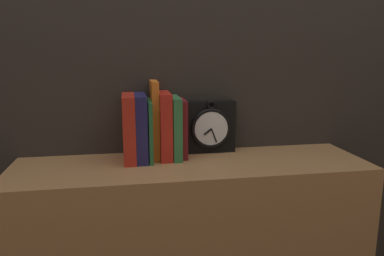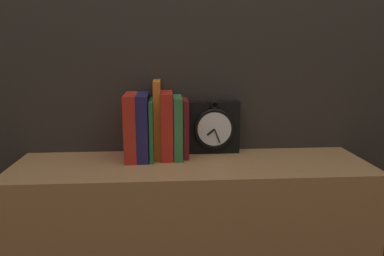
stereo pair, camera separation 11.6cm
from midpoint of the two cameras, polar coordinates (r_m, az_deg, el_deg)
name	(u,v)px [view 2 (the right image)]	position (r m, az deg, el deg)	size (l,w,h in m)	color
wall_back	(188,37)	(1.32, 2.01, 13.63)	(6.00, 0.05, 2.60)	#2D2823
clock	(213,127)	(1.29, 5.85, 0.08)	(0.18, 0.06, 0.19)	black
book_slot0_red	(132,127)	(1.22, -6.54, 0.18)	(0.04, 0.16, 0.21)	#B52719
book_slot1_navy	(143,126)	(1.22, -4.77, 0.22)	(0.04, 0.16, 0.21)	#201D4F
book_slot2_green	(152,129)	(1.22, -3.46, -0.19)	(0.01, 0.15, 0.19)	#246336
book_slot3_orange	(157,119)	(1.23, -2.63, 1.33)	(0.02, 0.12, 0.25)	orange
book_slot4_red	(167,125)	(1.23, -1.16, 0.43)	(0.04, 0.14, 0.22)	red
book_slot5_green	(178,127)	(1.23, 0.49, 0.10)	(0.03, 0.14, 0.20)	#32723E
book_slot6_maroon	(185,128)	(1.25, 1.63, 0.00)	(0.02, 0.12, 0.19)	maroon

